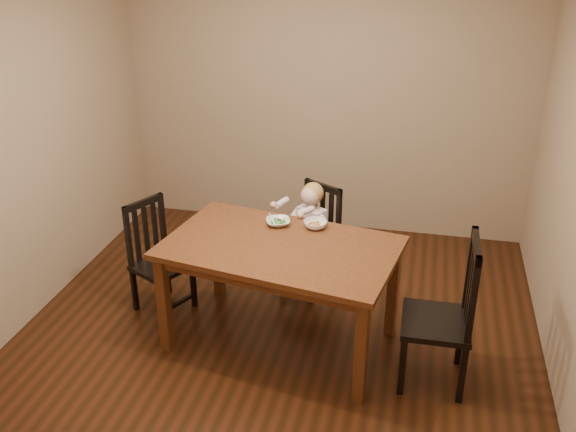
% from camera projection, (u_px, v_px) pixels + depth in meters
% --- Properties ---
extents(room, '(4.01, 4.01, 2.71)m').
position_uv_depth(room, '(278.00, 171.00, 4.48)').
color(room, '#3B1B0C').
rests_on(room, ground).
extents(dining_table, '(1.80, 1.26, 0.83)m').
position_uv_depth(dining_table, '(280.00, 257.00, 4.64)').
color(dining_table, '#491F11').
rests_on(dining_table, room).
extents(chair_child, '(0.54, 0.53, 0.94)m').
position_uv_depth(chair_child, '(313.00, 241.00, 5.48)').
color(chair_child, black).
rests_on(chair_child, room).
extents(chair_left, '(0.53, 0.54, 0.94)m').
position_uv_depth(chair_left, '(158.00, 259.00, 5.20)').
color(chair_left, black).
rests_on(chair_left, room).
extents(chair_right, '(0.46, 0.48, 1.11)m').
position_uv_depth(chair_right, '(445.00, 315.00, 4.31)').
color(chair_right, black).
rests_on(chair_right, room).
extents(toddler, '(0.46, 0.49, 0.53)m').
position_uv_depth(toddler, '(310.00, 228.00, 5.39)').
color(toddler, white).
rests_on(toddler, chair_child).
extents(bowl_peas, '(0.23, 0.23, 0.04)m').
position_uv_depth(bowl_peas, '(278.00, 222.00, 4.89)').
color(bowl_peas, white).
rests_on(bowl_peas, dining_table).
extents(bowl_veg, '(0.21, 0.21, 0.06)m').
position_uv_depth(bowl_veg, '(315.00, 224.00, 4.84)').
color(bowl_veg, white).
rests_on(bowl_veg, dining_table).
extents(fork, '(0.09, 0.12, 0.05)m').
position_uv_depth(fork, '(272.00, 220.00, 4.88)').
color(fork, silver).
rests_on(fork, bowl_peas).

